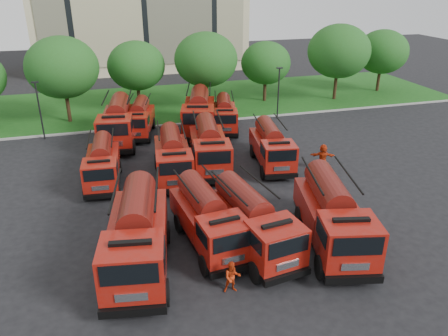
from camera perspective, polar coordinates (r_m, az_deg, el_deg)
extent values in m
plane|color=black|center=(26.08, -3.35, -6.79)|extent=(140.00, 140.00, 0.00)
cube|color=#144813|center=(49.93, -10.02, 8.28)|extent=(70.00, 16.00, 0.12)
cube|color=gray|center=(42.22, -8.74, 5.46)|extent=(70.00, 0.30, 0.14)
cylinder|color=#382314|center=(45.15, -19.66, 7.32)|extent=(0.36, 0.36, 2.80)
ellipsoid|color=#1F4915|center=(44.26, -20.38, 12.22)|extent=(6.72, 6.72, 5.71)
cylinder|color=#382314|center=(47.62, -11.04, 8.89)|extent=(0.36, 0.36, 2.45)
ellipsoid|color=#1F4915|center=(46.86, -11.38, 12.97)|extent=(5.88, 5.88, 5.00)
cylinder|color=#382314|center=(47.21, -2.30, 9.35)|extent=(0.36, 0.36, 2.73)
ellipsoid|color=#1F4915|center=(46.38, -2.38, 13.97)|extent=(6.55, 6.55, 5.57)
cylinder|color=#382314|center=(50.22, 5.33, 9.90)|extent=(0.36, 0.36, 2.27)
ellipsoid|color=#1F4915|center=(49.53, 5.48, 13.51)|extent=(5.46, 5.46, 4.64)
cylinder|color=#382314|center=(52.22, 14.31, 10.16)|extent=(0.36, 0.36, 2.87)
ellipsoid|color=#1F4915|center=(51.44, 14.78, 14.54)|extent=(6.89, 6.89, 5.85)
cylinder|color=#382314|center=(57.61, 19.49, 10.62)|extent=(0.36, 0.36, 2.52)
ellipsoid|color=#1F4915|center=(56.96, 20.00, 14.09)|extent=(6.05, 6.05, 5.14)
cylinder|color=black|center=(40.94, -22.90, 6.80)|extent=(0.14, 0.14, 5.00)
cube|color=black|center=(40.34, -23.49, 10.24)|extent=(0.60, 0.25, 0.12)
cylinder|color=black|center=(43.86, 7.10, 9.57)|extent=(0.14, 0.14, 5.00)
cube|color=black|center=(43.30, 7.28, 12.84)|extent=(0.60, 0.25, 0.12)
cube|color=black|center=(22.31, -11.03, -10.95)|extent=(3.81, 8.11, 0.33)
cube|color=black|center=(19.25, -11.82, -17.83)|extent=(2.79, 0.73, 0.39)
cube|color=maroon|center=(19.42, -11.85, -12.43)|extent=(3.09, 2.87, 2.17)
cube|color=black|center=(18.13, -12.30, -13.49)|extent=(2.32, 0.44, 0.95)
cube|color=maroon|center=(22.85, -11.01, -7.36)|extent=(3.53, 5.50, 1.45)
cylinder|color=#55100C|center=(22.27, -11.25, -4.75)|extent=(2.42, 4.89, 1.67)
cylinder|color=black|center=(20.26, -15.31, -15.97)|extent=(0.59, 1.27, 1.23)
cylinder|color=black|center=(19.98, -7.76, -15.85)|extent=(0.59, 1.27, 1.23)
cylinder|color=black|center=(24.19, -13.76, -8.52)|extent=(0.59, 1.27, 1.23)
cylinder|color=black|center=(23.96, -7.61, -8.32)|extent=(0.59, 1.27, 1.23)
cube|color=black|center=(23.67, -2.08, -8.51)|extent=(2.97, 6.88, 0.29)
cube|color=black|center=(21.13, 1.26, -13.20)|extent=(2.39, 0.52, 0.33)
cube|color=maroon|center=(21.30, 0.08, -9.15)|extent=(2.57, 2.36, 1.86)
cube|color=black|center=(20.25, 1.27, -9.67)|extent=(1.99, 0.28, 0.81)
cube|color=maroon|center=(24.12, -2.99, -5.74)|extent=(2.84, 4.63, 1.24)
cylinder|color=#55100C|center=(23.63, -3.04, -3.61)|extent=(1.89, 4.14, 1.43)
cylinder|color=black|center=(21.50, -2.48, -12.62)|extent=(0.46, 1.08, 1.05)
cylinder|color=black|center=(22.19, 2.94, -11.31)|extent=(0.46, 1.08, 1.05)
cylinder|color=black|center=(24.82, -5.87, -7.22)|extent=(0.46, 1.08, 1.05)
cylinder|color=black|center=(25.42, -1.13, -6.26)|extent=(0.46, 1.08, 1.05)
cube|color=black|center=(23.32, 3.67, -9.05)|extent=(3.27, 7.16, 0.30)
cube|color=black|center=(20.91, 8.26, -13.87)|extent=(2.47, 0.61, 0.34)
cube|color=maroon|center=(21.01, 6.79, -9.69)|extent=(2.71, 2.50, 1.92)
cube|color=black|center=(20.00, 8.49, -10.20)|extent=(2.05, 0.36, 0.84)
cube|color=maroon|center=(23.72, 2.49, -6.16)|extent=(3.06, 4.84, 1.28)
cylinder|color=#55100C|center=(23.21, 2.54, -3.93)|extent=(2.08, 4.31, 1.48)
cylinder|color=black|center=(21.10, 4.19, -13.43)|extent=(0.50, 1.12, 1.08)
cylinder|color=black|center=(22.08, 9.49, -11.81)|extent=(0.50, 1.12, 1.08)
cylinder|color=black|center=(24.29, -0.69, -7.78)|extent=(0.50, 1.12, 1.08)
cylinder|color=black|center=(25.15, 4.07, -6.63)|extent=(0.50, 1.12, 1.08)
cube|color=black|center=(24.23, 13.77, -8.21)|extent=(4.08, 7.90, 0.32)
cube|color=black|center=(21.31, 16.59, -13.76)|extent=(2.68, 0.86, 0.38)
cube|color=maroon|center=(21.54, 15.95, -9.11)|extent=(3.10, 2.89, 2.10)
cube|color=black|center=(20.34, 17.15, -9.79)|extent=(2.22, 0.55, 0.92)
cube|color=maroon|center=(24.78, 13.22, -5.07)|extent=(3.67, 5.41, 1.40)
cylinder|color=#55100C|center=(24.25, 13.48, -2.71)|extent=(2.57, 4.77, 1.62)
cylinder|color=black|center=(21.76, 12.56, -12.55)|extent=(0.63, 1.24, 1.18)
cylinder|color=black|center=(22.51, 18.79, -11.98)|extent=(0.63, 1.24, 1.18)
cylinder|color=black|center=(25.58, 9.89, -6.27)|extent=(0.63, 1.24, 1.18)
cylinder|color=black|center=(26.22, 15.21, -6.00)|extent=(0.63, 1.24, 1.18)
cube|color=black|center=(31.41, -15.44, -0.87)|extent=(2.49, 6.31, 0.26)
cube|color=black|center=(28.62, -15.72, -3.54)|extent=(2.21, 0.39, 0.31)
cube|color=maroon|center=(29.09, -15.85, -0.82)|extent=(2.30, 2.10, 1.72)
cube|color=black|center=(28.03, -16.04, -0.92)|extent=(1.85, 0.18, 0.75)
cube|color=maroon|center=(32.02, -15.50, 1.00)|extent=(2.46, 4.21, 1.15)
cylinder|color=#55100C|center=(31.68, -15.68, 2.55)|extent=(1.60, 3.79, 1.32)
cylinder|color=black|center=(29.49, -17.59, -3.02)|extent=(0.38, 0.99, 0.97)
cylinder|color=black|center=(29.31, -13.66, -2.72)|extent=(0.38, 0.99, 0.97)
cylinder|color=black|center=(33.00, -17.04, -0.01)|extent=(0.38, 0.99, 0.97)
cylinder|color=black|center=(32.83, -13.54, 0.28)|extent=(0.38, 0.99, 0.97)
cube|color=black|center=(31.28, -6.63, -0.11)|extent=(2.94, 6.99, 0.29)
cube|color=black|center=(28.19, -6.17, -3.03)|extent=(2.44, 0.50, 0.34)
cube|color=maroon|center=(28.71, -6.43, 0.00)|extent=(2.59, 2.37, 1.89)
cube|color=black|center=(27.54, -6.32, -0.08)|extent=(2.03, 0.26, 0.82)
cube|color=maroon|center=(31.95, -6.82, 1.94)|extent=(2.83, 4.69, 1.26)
cylinder|color=#55100C|center=(31.58, -6.91, 3.67)|extent=(1.88, 4.20, 1.45)
cylinder|color=black|center=(29.01, -8.50, -2.45)|extent=(0.45, 1.10, 1.07)
cylinder|color=black|center=(29.10, -4.11, -2.14)|extent=(0.45, 1.10, 1.07)
cylinder|color=black|center=(32.89, -8.75, 0.83)|extent=(0.45, 1.10, 1.07)
cylinder|color=black|center=(32.97, -4.88, 1.10)|extent=(0.45, 1.10, 1.07)
cube|color=black|center=(32.60, -1.91, 1.16)|extent=(3.40, 7.48, 0.31)
cube|color=black|center=(29.30, -1.21, -1.70)|extent=(2.59, 0.63, 0.36)
cube|color=maroon|center=(29.88, -1.48, 1.37)|extent=(2.83, 2.61, 2.01)
cube|color=black|center=(28.64, -1.25, 1.34)|extent=(2.15, 0.37, 0.88)
cube|color=maroon|center=(33.34, -2.12, 3.22)|extent=(3.19, 5.06, 1.34)
cylinder|color=#55100C|center=(32.96, -2.15, 4.99)|extent=(2.16, 4.51, 1.55)
cylinder|color=black|center=(30.12, -3.66, -1.11)|extent=(0.52, 1.17, 1.13)
cylinder|color=black|center=(30.33, 0.81, -0.87)|extent=(0.52, 1.17, 1.13)
cylinder|color=black|center=(34.27, -4.19, 2.10)|extent=(0.52, 1.17, 1.13)
cylinder|color=black|center=(34.46, -0.25, 2.29)|extent=(0.52, 1.17, 1.13)
cube|color=black|center=(33.26, 6.14, 1.39)|extent=(3.09, 6.76, 0.28)
cube|color=black|center=(30.36, 7.51, -1.08)|extent=(2.33, 0.58, 0.33)
cube|color=maroon|center=(30.87, 7.14, 1.59)|extent=(2.56, 2.37, 1.81)
cube|color=black|center=(29.78, 7.66, 1.57)|extent=(1.94, 0.34, 0.79)
cube|color=maroon|center=(33.91, 5.82, 3.21)|extent=(2.90, 4.57, 1.21)
cylinder|color=#55100C|center=(33.58, 5.89, 4.79)|extent=(1.97, 4.07, 1.39)
cylinder|color=black|center=(30.92, 5.19, -0.58)|extent=(0.48, 1.06, 1.02)
cylinder|color=black|center=(31.42, 9.01, -0.37)|extent=(0.48, 1.06, 1.02)
cylinder|color=black|center=(34.60, 3.80, 2.23)|extent=(0.48, 1.06, 1.02)
cylinder|color=black|center=(35.05, 7.24, 2.38)|extent=(0.48, 1.06, 1.02)
cube|color=black|center=(38.58, -13.50, 4.28)|extent=(3.67, 8.04, 0.33)
cube|color=black|center=(34.95, -14.06, 2.03)|extent=(2.78, 0.69, 0.39)
cube|color=maroon|center=(35.69, -14.07, 4.72)|extent=(3.04, 2.81, 2.16)
cube|color=black|center=(34.36, -14.35, 4.83)|extent=(2.31, 0.40, 0.94)
cube|color=maroon|center=(39.45, -13.46, 6.08)|extent=(3.44, 5.44, 1.44)
cylinder|color=#55100C|center=(39.12, -13.63, 7.72)|extent=(2.33, 4.85, 1.66)
cylinder|color=black|center=(36.12, -15.89, 2.45)|extent=(0.56, 1.26, 1.22)
cylinder|color=black|center=(35.80, -11.87, 2.69)|extent=(0.56, 1.26, 1.22)
cylinder|color=black|center=(40.65, -15.02, 4.97)|extent=(0.56, 1.26, 1.22)
cylinder|color=black|center=(40.37, -11.43, 5.19)|extent=(0.56, 1.26, 1.22)
cube|color=black|center=(40.34, -10.93, 5.17)|extent=(3.41, 6.57, 0.27)
cube|color=black|center=(37.38, -11.53, 3.53)|extent=(2.23, 0.72, 0.31)
cube|color=maroon|center=(38.00, -11.45, 5.56)|extent=(2.58, 2.41, 1.75)
cube|color=black|center=(36.94, -11.71, 5.65)|extent=(1.84, 0.46, 0.76)
cube|color=maroon|center=(41.04, -10.84, 6.57)|extent=(3.06, 4.51, 1.16)
cylinder|color=#55100C|center=(40.77, -10.94, 7.84)|extent=(2.15, 3.97, 1.34)
cylinder|color=black|center=(38.36, -12.88, 3.86)|extent=(0.53, 1.03, 0.99)
cylinder|color=black|center=(38.05, -9.82, 3.96)|extent=(0.53, 1.03, 0.99)
cylinder|color=black|center=(42.03, -12.05, 5.72)|extent=(0.53, 1.03, 0.99)
cylinder|color=black|center=(41.75, -9.24, 5.82)|extent=(0.53, 1.03, 0.99)
cube|color=black|center=(40.22, -3.24, 5.74)|extent=(4.47, 8.21, 0.33)
cube|color=black|center=(36.50, -3.45, 3.70)|extent=(2.77, 0.98, 0.39)
cube|color=maroon|center=(37.28, -3.43, 6.27)|extent=(3.27, 3.07, 2.18)
cube|color=black|center=(35.94, -3.52, 6.43)|extent=(2.28, 0.65, 0.95)
cube|color=maroon|center=(41.12, -3.22, 7.46)|extent=(3.95, 5.66, 1.45)
cylinder|color=#55100C|center=(40.80, -3.26, 9.06)|extent=(2.81, 4.96, 1.67)
cylinder|color=black|center=(37.59, -5.35, 4.16)|extent=(0.69, 1.29, 1.23)
cylinder|color=black|center=(37.48, -1.42, 4.20)|extent=(0.69, 1.29, 1.23)
cylinder|color=black|center=(42.23, -4.90, 6.43)|extent=(0.69, 1.29, 1.23)
cylinder|color=black|center=(42.14, -1.39, 6.47)|extent=(0.69, 1.29, 1.23)
cube|color=black|center=(40.79, 0.03, 5.82)|extent=(3.46, 6.49, 0.27)
cube|color=black|center=(37.84, 0.19, 4.27)|extent=(2.20, 0.75, 0.31)
cube|color=maroon|center=(38.47, 0.14, 6.24)|extent=(2.57, 2.41, 1.72)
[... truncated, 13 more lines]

